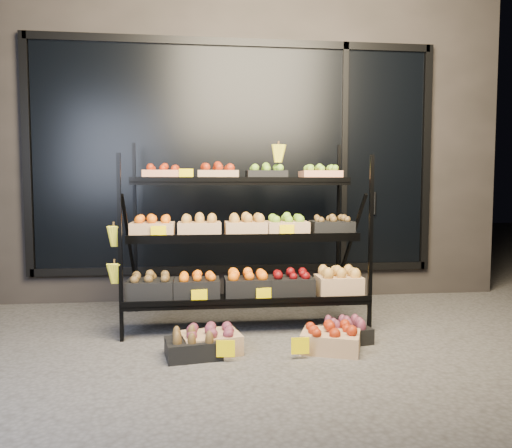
{
  "coord_description": "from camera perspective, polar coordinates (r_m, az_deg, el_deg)",
  "views": [
    {
      "loc": [
        -0.42,
        -3.83,
        1.24
      ],
      "look_at": [
        0.1,
        0.55,
        0.91
      ],
      "focal_mm": 35.0,
      "sensor_mm": 36.0,
      "label": 1
    }
  ],
  "objects": [
    {
      "name": "floor_crate_right",
      "position": [
        4.12,
        10.21,
        -11.96
      ],
      "size": [
        0.4,
        0.33,
        0.19
      ],
      "rotation": [
        0.0,
        0.0,
        0.18
      ],
      "color": "black",
      "rests_on": "ground"
    },
    {
      "name": "floor_crate_midright",
      "position": [
        3.89,
        8.53,
        -12.78
      ],
      "size": [
        0.51,
        0.44,
        0.21
      ],
      "rotation": [
        0.0,
        0.0,
        -0.36
      ],
      "color": "tan",
      "rests_on": "ground"
    },
    {
      "name": "floor_crate_midleft",
      "position": [
        3.74,
        -7.18,
        -13.53
      ],
      "size": [
        0.43,
        0.35,
        0.2
      ],
      "rotation": [
        0.0,
        0.0,
        0.16
      ],
      "color": "black",
      "rests_on": "ground"
    },
    {
      "name": "ground",
      "position": [
        4.05,
        -0.51,
        -13.5
      ],
      "size": [
        24.0,
        24.0,
        0.0
      ],
      "primitive_type": "plane",
      "color": "#514F4C",
      "rests_on": "ground"
    },
    {
      "name": "tag_floor_b",
      "position": [
        3.7,
        5.07,
        -14.28
      ],
      "size": [
        0.13,
        0.01,
        0.12
      ],
      "primitive_type": "cube",
      "color": "#FFDD00",
      "rests_on": "ground"
    },
    {
      "name": "floor_crate_left",
      "position": [
        3.83,
        -5.19,
        -13.01
      ],
      "size": [
        0.48,
        0.39,
        0.21
      ],
      "rotation": [
        0.0,
        0.0,
        0.21
      ],
      "color": "tan",
      "rests_on": "ground"
    },
    {
      "name": "tag_floor_a",
      "position": [
        3.63,
        -3.49,
        -14.62
      ],
      "size": [
        0.13,
        0.01,
        0.12
      ],
      "primitive_type": "cube",
      "color": "#FFDD00",
      "rests_on": "ground"
    },
    {
      "name": "display_rack",
      "position": [
        4.47,
        -1.49,
        -1.48
      ],
      "size": [
        2.18,
        1.02,
        1.75
      ],
      "color": "black",
      "rests_on": "ground"
    },
    {
      "name": "building",
      "position": [
        6.45,
        -3.04,
        8.84
      ],
      "size": [
        6.0,
        2.08,
        3.5
      ],
      "color": "#2D2826",
      "rests_on": "ground"
    }
  ]
}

